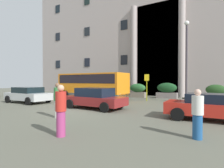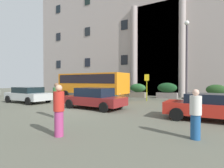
# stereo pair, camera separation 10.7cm
# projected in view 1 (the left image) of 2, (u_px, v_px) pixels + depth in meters

# --- Properties ---
(ground_plane) EXTENTS (80.00, 64.00, 0.12)m
(ground_plane) POSITION_uv_depth(u_px,v_px,m) (79.00, 111.00, 11.59)
(ground_plane) COLOR #5A5B4D
(office_building_facade) EXTENTS (39.84, 9.62, 21.65)m
(office_building_facade) POSITION_uv_depth(u_px,v_px,m) (157.00, 21.00, 26.50)
(office_building_facade) COLOR #A1948F
(office_building_facade) RESTS_ON ground_plane
(orange_minibus) EXTENTS (7.26, 2.87, 2.62)m
(orange_minibus) POSITION_uv_depth(u_px,v_px,m) (92.00, 84.00, 17.83)
(orange_minibus) COLOR orange
(orange_minibus) RESTS_ON ground_plane
(bus_stop_sign) EXTENTS (0.44, 0.08, 2.50)m
(bus_stop_sign) POSITION_uv_depth(u_px,v_px,m) (147.00, 84.00, 16.59)
(bus_stop_sign) COLOR #979F14
(bus_stop_sign) RESTS_ON ground_plane
(hedge_planter_entrance_right) EXTENTS (1.77, 0.83, 1.55)m
(hedge_planter_entrance_right) POSITION_uv_depth(u_px,v_px,m) (216.00, 93.00, 16.44)
(hedge_planter_entrance_right) COLOR gray
(hedge_planter_entrance_right) RESTS_ON ground_plane
(hedge_planter_east) EXTENTS (2.00, 0.98, 1.56)m
(hedge_planter_east) POSITION_uv_depth(u_px,v_px,m) (138.00, 91.00, 20.56)
(hedge_planter_east) COLOR gray
(hedge_planter_east) RESTS_ON ground_plane
(hedge_planter_far_east) EXTENTS (1.45, 0.84, 1.70)m
(hedge_planter_far_east) POSITION_uv_depth(u_px,v_px,m) (70.00, 88.00, 26.32)
(hedge_planter_far_east) COLOR #64685D
(hedge_planter_far_east) RESTS_ON ground_plane
(hedge_planter_west) EXTENTS (1.53, 0.93, 1.56)m
(hedge_planter_west) POSITION_uv_depth(u_px,v_px,m) (111.00, 90.00, 23.01)
(hedge_planter_west) COLOR slate
(hedge_planter_west) RESTS_ON ground_plane
(hedge_planter_entrance_left) EXTENTS (2.17, 0.80, 1.67)m
(hedge_planter_entrance_left) POSITION_uv_depth(u_px,v_px,m) (167.00, 91.00, 19.21)
(hedge_planter_entrance_left) COLOR slate
(hedge_planter_entrance_left) RESTS_ON ground_plane
(parked_sedan_second) EXTENTS (4.30, 2.15, 1.40)m
(parked_sedan_second) POSITION_uv_depth(u_px,v_px,m) (95.00, 98.00, 12.06)
(parked_sedan_second) COLOR maroon
(parked_sedan_second) RESTS_ON ground_plane
(parked_estate_mid) EXTENTS (4.21, 2.10, 1.34)m
(parked_estate_mid) POSITION_uv_depth(u_px,v_px,m) (28.00, 95.00, 15.25)
(parked_estate_mid) COLOR #B4B9B8
(parked_estate_mid) RESTS_ON ground_plane
(white_taxi_kerbside) EXTENTS (4.16, 1.99, 1.27)m
(white_taxi_kerbside) POSITION_uv_depth(u_px,v_px,m) (212.00, 106.00, 8.39)
(white_taxi_kerbside) COLOR #B32319
(white_taxi_kerbside) RESTS_ON ground_plane
(motorcycle_far_end) EXTENTS (2.00, 0.73, 0.89)m
(motorcycle_far_end) POSITION_uv_depth(u_px,v_px,m) (112.00, 99.00, 13.92)
(motorcycle_far_end) COLOR black
(motorcycle_far_end) RESTS_ON ground_plane
(motorcycle_near_kerb) EXTENTS (2.01, 0.55, 0.89)m
(motorcycle_near_kerb) POSITION_uv_depth(u_px,v_px,m) (189.00, 104.00, 11.14)
(motorcycle_near_kerb) COLOR black
(motorcycle_near_kerb) RESTS_ON ground_plane
(pedestrian_man_red_shirt) EXTENTS (0.36, 0.36, 1.77)m
(pedestrian_man_red_shirt) POSITION_uv_depth(u_px,v_px,m) (58.00, 100.00, 9.01)
(pedestrian_man_red_shirt) COLOR beige
(pedestrian_man_red_shirt) RESTS_ON ground_plane
(pedestrian_woman_with_bag) EXTENTS (0.36, 0.36, 1.75)m
(pedestrian_woman_with_bag) POSITION_uv_depth(u_px,v_px,m) (61.00, 110.00, 5.97)
(pedestrian_woman_with_bag) COLOR #A2366F
(pedestrian_woman_with_bag) RESTS_ON ground_plane
(pedestrian_child_trailing) EXTENTS (0.36, 0.36, 1.61)m
(pedestrian_child_trailing) POSITION_uv_depth(u_px,v_px,m) (198.00, 114.00, 5.70)
(pedestrian_child_trailing) COLOR #1E4E86
(pedestrian_child_trailing) RESTS_ON ground_plane
(lamppost_plaza_centre) EXTENTS (0.40, 0.40, 7.14)m
(lamppost_plaza_centre) POSITION_uv_depth(u_px,v_px,m) (187.00, 55.00, 15.55)
(lamppost_plaza_centre) COLOR #3C363D
(lamppost_plaza_centre) RESTS_ON ground_plane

